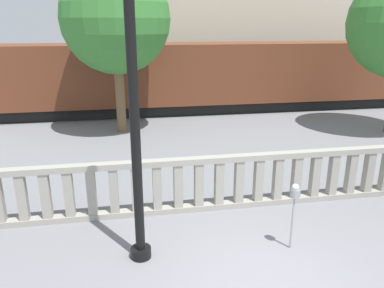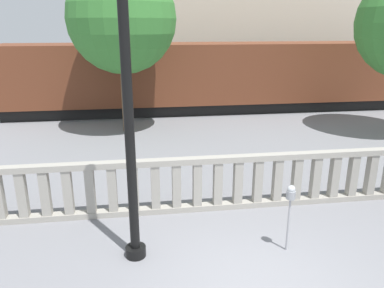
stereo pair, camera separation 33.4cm
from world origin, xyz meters
name	(u,v)px [view 1 (the left image)]	position (x,y,z in m)	size (l,w,h in m)	color
balustrade	(219,183)	(0.00, 3.04, 0.67)	(14.53, 0.24, 1.34)	#9E998E
lamppost	(135,120)	(-1.96, 1.35, 2.73)	(0.39, 0.39, 5.70)	black
parking_meter	(295,197)	(1.00, 1.14, 1.13)	(0.18, 0.18, 1.40)	#99999E
train_near	(223,75)	(2.91, 13.77, 1.79)	(22.02, 2.92, 3.99)	black
building_block	(246,10)	(6.32, 20.99, 5.22)	(13.68, 6.65, 10.43)	beige
tree_right	(116,19)	(-2.30, 10.44, 4.47)	(4.23, 4.23, 6.61)	brown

